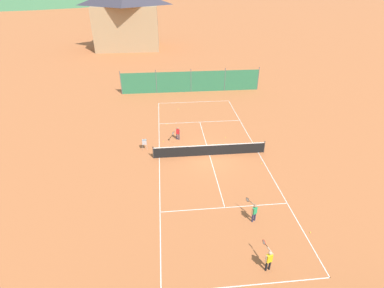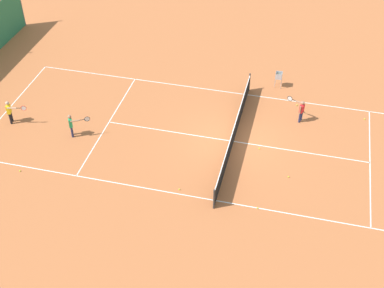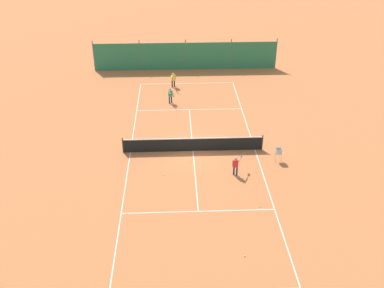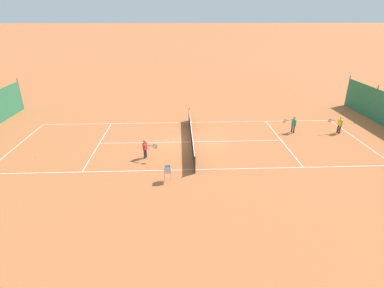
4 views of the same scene
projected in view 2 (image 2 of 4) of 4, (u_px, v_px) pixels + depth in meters
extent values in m
plane|color=#BC6638|center=(233.00, 141.00, 25.82)|extent=(600.00, 600.00, 0.00)
cube|color=white|center=(10.00, 107.00, 28.03)|extent=(8.25, 0.05, 0.01)
cube|color=white|center=(247.00, 95.00, 28.88)|extent=(0.05, 23.85, 0.01)
cube|color=white|center=(216.00, 201.00, 22.76)|extent=(0.05, 23.85, 0.01)
cube|color=white|center=(370.00, 163.00, 24.63)|extent=(8.20, 0.05, 0.01)
cube|color=white|center=(109.00, 122.00, 27.01)|extent=(8.20, 0.05, 0.01)
cube|color=white|center=(233.00, 141.00, 25.82)|extent=(0.05, 12.80, 0.01)
cylinder|color=#2D2D2D|center=(249.00, 82.00, 28.88)|extent=(0.08, 0.08, 1.06)
cylinder|color=#2D2D2D|center=(214.00, 199.00, 22.09)|extent=(0.08, 0.08, 1.06)
cube|color=black|center=(234.00, 134.00, 25.53)|extent=(9.10, 0.02, 0.91)
cube|color=white|center=(234.00, 126.00, 25.23)|extent=(9.10, 0.04, 0.06)
cylinder|color=#59595E|center=(21.00, 4.00, 34.19)|extent=(0.08, 0.08, 2.90)
cylinder|color=#23284C|center=(72.00, 130.00, 26.04)|extent=(0.10, 0.10, 0.59)
cylinder|color=#23284C|center=(72.00, 132.00, 25.90)|extent=(0.10, 0.10, 0.59)
cube|color=#239E5B|center=(70.00, 122.00, 25.64)|extent=(0.33, 0.28, 0.46)
sphere|color=#A37556|center=(69.00, 117.00, 25.42)|extent=(0.18, 0.18, 0.18)
cylinder|color=#A37556|center=(70.00, 120.00, 25.77)|extent=(0.07, 0.07, 0.46)
cylinder|color=#A37556|center=(75.00, 121.00, 25.44)|extent=(0.28, 0.43, 0.07)
cylinder|color=black|center=(82.00, 120.00, 25.50)|extent=(0.13, 0.20, 0.03)
torus|color=black|center=(87.00, 119.00, 25.55)|extent=(0.16, 0.26, 0.28)
cylinder|color=silver|center=(87.00, 119.00, 25.55)|extent=(0.13, 0.22, 0.25)
cylinder|color=#23284C|center=(300.00, 118.00, 26.83)|extent=(0.10, 0.10, 0.57)
cylinder|color=#23284C|center=(301.00, 116.00, 26.94)|extent=(0.10, 0.10, 0.57)
cube|color=red|center=(302.00, 108.00, 26.56)|extent=(0.32, 0.25, 0.44)
sphere|color=#A37556|center=(303.00, 103.00, 26.35)|extent=(0.18, 0.18, 0.18)
cylinder|color=#A37556|center=(300.00, 110.00, 26.45)|extent=(0.06, 0.06, 0.44)
cylinder|color=#A37556|center=(300.00, 102.00, 26.66)|extent=(0.23, 0.43, 0.06)
cylinder|color=black|center=(294.00, 100.00, 26.80)|extent=(0.10, 0.20, 0.03)
torus|color=black|center=(290.00, 99.00, 26.91)|extent=(0.13, 0.27, 0.28)
cylinder|color=silver|center=(290.00, 99.00, 26.91)|extent=(0.10, 0.23, 0.25)
cylinder|color=black|center=(11.00, 116.00, 26.87)|extent=(0.11, 0.11, 0.60)
cylinder|color=black|center=(10.00, 119.00, 26.72)|extent=(0.11, 0.11, 0.60)
cube|color=yellow|center=(9.00, 109.00, 26.45)|extent=(0.32, 0.23, 0.47)
sphere|color=tan|center=(7.00, 103.00, 26.23)|extent=(0.18, 0.18, 0.18)
cylinder|color=tan|center=(10.00, 107.00, 26.60)|extent=(0.07, 0.07, 0.47)
cylinder|color=tan|center=(12.00, 108.00, 26.19)|extent=(0.18, 0.47, 0.07)
cylinder|color=black|center=(19.00, 108.00, 26.20)|extent=(0.08, 0.21, 0.03)
torus|color=red|center=(24.00, 108.00, 26.20)|extent=(0.09, 0.28, 0.28)
cylinder|color=silver|center=(24.00, 108.00, 26.20)|extent=(0.07, 0.24, 0.25)
sphere|color=#CCE033|center=(289.00, 177.00, 23.86)|extent=(0.07, 0.07, 0.07)
sphere|color=#CCE033|center=(259.00, 149.00, 25.36)|extent=(0.07, 0.07, 0.07)
sphere|color=#CCE033|center=(20.00, 171.00, 24.15)|extent=(0.07, 0.07, 0.07)
sphere|color=#CCE033|center=(365.00, 119.00, 27.15)|extent=(0.07, 0.07, 0.07)
sphere|color=#CCE033|center=(257.00, 208.00, 22.38)|extent=(0.07, 0.07, 0.07)
sphere|color=#CCE033|center=(297.00, 105.00, 28.09)|extent=(0.07, 0.07, 0.07)
sphere|color=#CCE033|center=(179.00, 189.00, 23.24)|extent=(0.07, 0.07, 0.07)
cylinder|color=#B7B7BC|center=(275.00, 80.00, 29.49)|extent=(0.02, 0.02, 0.55)
cylinder|color=#B7B7BC|center=(275.00, 84.00, 29.23)|extent=(0.02, 0.02, 0.55)
cylinder|color=#B7B7BC|center=(282.00, 81.00, 29.42)|extent=(0.02, 0.02, 0.55)
cylinder|color=#B7B7BC|center=(281.00, 84.00, 29.17)|extent=(0.02, 0.02, 0.55)
cube|color=#B7B7BC|center=(279.00, 78.00, 29.15)|extent=(0.34, 0.34, 0.02)
cube|color=#B7B7BC|center=(276.00, 75.00, 29.07)|extent=(0.34, 0.02, 0.34)
cube|color=#B7B7BC|center=(282.00, 76.00, 29.01)|extent=(0.34, 0.02, 0.34)
cube|color=#B7B7BC|center=(279.00, 74.00, 29.17)|extent=(0.02, 0.34, 0.34)
cube|color=#B7B7BC|center=(279.00, 77.00, 28.92)|extent=(0.02, 0.34, 0.34)
sphere|color=#CCE033|center=(276.00, 76.00, 29.21)|extent=(0.07, 0.07, 0.07)
sphere|color=#CCE033|center=(277.00, 77.00, 29.13)|extent=(0.07, 0.07, 0.07)
sphere|color=#CCE033|center=(277.00, 76.00, 29.21)|extent=(0.07, 0.07, 0.07)
sphere|color=#CCE033|center=(276.00, 78.00, 29.09)|extent=(0.07, 0.07, 0.07)
sphere|color=#CCE033|center=(280.00, 79.00, 29.02)|extent=(0.07, 0.07, 0.07)
sphere|color=#CCE033|center=(277.00, 77.00, 29.13)|extent=(0.07, 0.07, 0.07)
sphere|color=#CCE033|center=(277.00, 76.00, 29.10)|extent=(0.07, 0.07, 0.07)
sphere|color=#CCE033|center=(280.00, 77.00, 29.03)|extent=(0.07, 0.07, 0.07)
sphere|color=#CCE033|center=(279.00, 76.00, 29.11)|extent=(0.07, 0.07, 0.07)
sphere|color=#CCE033|center=(279.00, 76.00, 29.11)|extent=(0.07, 0.07, 0.07)
sphere|color=#CCE033|center=(280.00, 78.00, 29.00)|extent=(0.07, 0.07, 0.07)
sphere|color=#CCE033|center=(279.00, 77.00, 29.03)|extent=(0.07, 0.07, 0.07)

